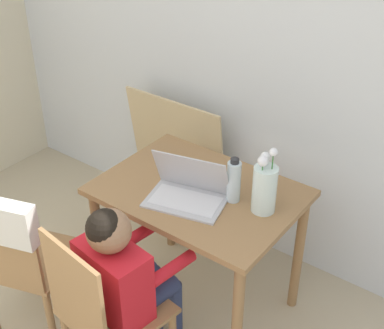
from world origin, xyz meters
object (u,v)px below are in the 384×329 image
(chair_occupied, at_px, (104,314))
(water_bottle, at_px, (234,181))
(flower_vase, at_px, (265,187))
(laptop, at_px, (188,189))
(chair_spare, at_px, (12,245))
(person_seated, at_px, (123,272))

(chair_occupied, height_order, water_bottle, water_bottle)
(flower_vase, height_order, water_bottle, flower_vase)
(flower_vase, bearing_deg, water_bottle, -174.26)
(water_bottle, bearing_deg, laptop, -145.72)
(flower_vase, distance_m, water_bottle, 0.15)
(chair_spare, bearing_deg, flower_vase, -158.20)
(chair_occupied, relative_size, water_bottle, 3.96)
(person_seated, distance_m, flower_vase, 0.71)
(laptop, bearing_deg, chair_spare, -146.58)
(chair_spare, relative_size, person_seated, 0.93)
(chair_occupied, xyz_separation_m, flower_vase, (0.35, 0.69, 0.42))
(chair_spare, distance_m, laptop, 0.84)
(chair_occupied, xyz_separation_m, chair_spare, (-0.52, -0.04, 0.15))
(chair_occupied, height_order, laptop, laptop)
(person_seated, distance_m, laptop, 0.48)
(laptop, relative_size, water_bottle, 1.81)
(chair_spare, xyz_separation_m, laptop, (0.55, 0.61, 0.20))
(person_seated, bearing_deg, laptop, -84.03)
(laptop, distance_m, flower_vase, 0.36)
(chair_occupied, relative_size, chair_spare, 0.99)
(chair_occupied, bearing_deg, flower_vase, -109.20)
(chair_occupied, bearing_deg, laptop, -85.33)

